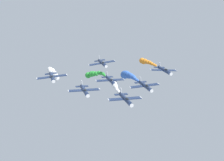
{
  "coord_description": "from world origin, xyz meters",
  "views": [
    {
      "loc": [
        25.4,
        95.94,
        113.42
      ],
      "look_at": [
        0.0,
        0.0,
        86.59
      ],
      "focal_mm": 53.11,
      "sensor_mm": 36.0,
      "label": 1
    }
  ],
  "objects_px": {
    "airplane_left_inner": "(145,86)",
    "airplane_left_outer": "(110,80)",
    "airplane_trailing": "(52,77)",
    "airplane_lead": "(125,99)",
    "airplane_right_outer": "(164,70)",
    "airplane_high_slot": "(102,63)",
    "airplane_right_inner": "(84,90)"
  },
  "relations": [
    {
      "from": "airplane_left_inner",
      "to": "airplane_right_outer",
      "type": "relative_size",
      "value": 1.0
    },
    {
      "from": "airplane_lead",
      "to": "airplane_trailing",
      "type": "height_order",
      "value": "airplane_trailing"
    },
    {
      "from": "airplane_lead",
      "to": "airplane_high_slot",
      "type": "xyz_separation_m",
      "value": [
        0.07,
        -26.97,
        4.36
      ]
    },
    {
      "from": "airplane_left_outer",
      "to": "airplane_trailing",
      "type": "distance_m",
      "value": 18.58
    },
    {
      "from": "airplane_right_inner",
      "to": "airplane_right_outer",
      "type": "relative_size",
      "value": 1.0
    },
    {
      "from": "airplane_left_outer",
      "to": "airplane_right_outer",
      "type": "height_order",
      "value": "airplane_right_outer"
    },
    {
      "from": "airplane_left_inner",
      "to": "airplane_trailing",
      "type": "bearing_deg",
      "value": -17.39
    },
    {
      "from": "airplane_left_inner",
      "to": "airplane_lead",
      "type": "bearing_deg",
      "value": 46.93
    },
    {
      "from": "airplane_lead",
      "to": "airplane_left_inner",
      "type": "relative_size",
      "value": 1.0
    },
    {
      "from": "airplane_left_inner",
      "to": "airplane_left_outer",
      "type": "distance_m",
      "value": 12.0
    },
    {
      "from": "airplane_left_inner",
      "to": "airplane_right_outer",
      "type": "xyz_separation_m",
      "value": [
        -9.54,
        -7.73,
        2.58
      ]
    },
    {
      "from": "airplane_left_outer",
      "to": "airplane_trailing",
      "type": "height_order",
      "value": "airplane_trailing"
    },
    {
      "from": "airplane_left_inner",
      "to": "airplane_high_slot",
      "type": "distance_m",
      "value": 19.84
    },
    {
      "from": "airplane_trailing",
      "to": "airplane_high_slot",
      "type": "bearing_deg",
      "value": -154.88
    },
    {
      "from": "airplane_right_outer",
      "to": "airplane_trailing",
      "type": "distance_m",
      "value": 36.88
    },
    {
      "from": "airplane_left_inner",
      "to": "airplane_high_slot",
      "type": "relative_size",
      "value": 1.0
    },
    {
      "from": "airplane_right_inner",
      "to": "airplane_left_outer",
      "type": "relative_size",
      "value": 1.0
    },
    {
      "from": "airplane_right_outer",
      "to": "airplane_high_slot",
      "type": "distance_m",
      "value": 21.17
    },
    {
      "from": "airplane_lead",
      "to": "airplane_right_outer",
      "type": "bearing_deg",
      "value": -136.81
    },
    {
      "from": "airplane_left_outer",
      "to": "airplane_trailing",
      "type": "relative_size",
      "value": 1.0
    },
    {
      "from": "airplane_left_inner",
      "to": "airplane_left_outer",
      "type": "height_order",
      "value": "airplane_left_outer"
    },
    {
      "from": "airplane_right_outer",
      "to": "airplane_high_slot",
      "type": "xyz_separation_m",
      "value": [
        18.99,
        -9.22,
        1.57
      ]
    },
    {
      "from": "airplane_right_inner",
      "to": "airplane_left_outer",
      "type": "xyz_separation_m",
      "value": [
        -9.95,
        -8.09,
        0.25
      ]
    },
    {
      "from": "airplane_trailing",
      "to": "airplane_right_outer",
      "type": "bearing_deg",
      "value": 178.71
    },
    {
      "from": "airplane_left_inner",
      "to": "airplane_trailing",
      "type": "height_order",
      "value": "airplane_trailing"
    },
    {
      "from": "airplane_left_inner",
      "to": "airplane_left_outer",
      "type": "bearing_deg",
      "value": -42.17
    },
    {
      "from": "airplane_right_outer",
      "to": "airplane_left_outer",
      "type": "bearing_deg",
      "value": -1.01
    },
    {
      "from": "airplane_left_inner",
      "to": "airplane_right_inner",
      "type": "distance_m",
      "value": 18.84
    },
    {
      "from": "airplane_right_inner",
      "to": "airplane_high_slot",
      "type": "distance_m",
      "value": 19.84
    },
    {
      "from": "airplane_right_outer",
      "to": "airplane_trailing",
      "type": "bearing_deg",
      "value": -1.29
    },
    {
      "from": "airplane_right_inner",
      "to": "airplane_trailing",
      "type": "xyz_separation_m",
      "value": [
        8.49,
        -8.6,
        2.47
      ]
    },
    {
      "from": "airplane_right_inner",
      "to": "airplane_left_outer",
      "type": "bearing_deg",
      "value": -140.86
    }
  ]
}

